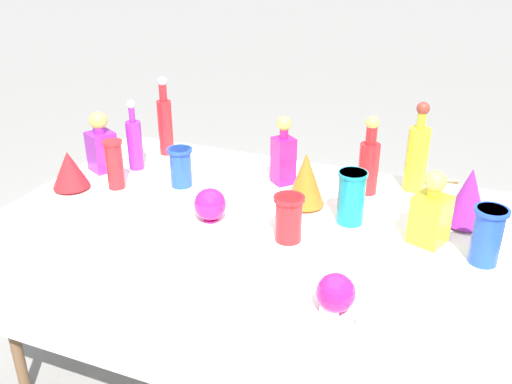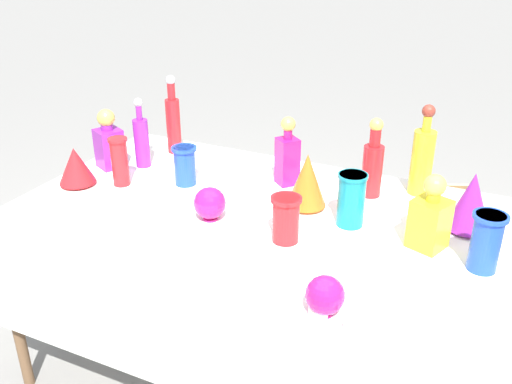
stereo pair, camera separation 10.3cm
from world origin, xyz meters
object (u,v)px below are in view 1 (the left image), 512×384
at_px(tall_bottle_3, 135,142).
at_px(round_bowl_1, 210,204).
at_px(fluted_vase_1, 469,196).
at_px(slender_vase_3, 181,166).
at_px(round_bowl_0, 336,293).
at_px(slender_vase_4, 488,234).
at_px(square_decanter_2, 431,213).
at_px(fluted_vase_0, 69,170).
at_px(slender_vase_0, 351,196).
at_px(tall_bottle_2, 369,162).
at_px(slender_vase_2, 114,163).
at_px(slender_vase_1, 289,217).
at_px(cardboard_box_behind_left, 418,223).
at_px(fluted_vase_2, 306,179).
at_px(square_decanter_0, 283,155).
at_px(square_decanter_1, 101,145).
at_px(tall_bottle_0, 417,155).
at_px(tall_bottle_1, 165,122).

distance_m(tall_bottle_3, round_bowl_1, 0.62).
xyz_separation_m(tall_bottle_3, fluted_vase_1, (1.40, 0.00, -0.01)).
distance_m(slender_vase_3, round_bowl_0, 1.01).
relative_size(tall_bottle_3, slender_vase_4, 1.61).
bearing_deg(slender_vase_4, square_decanter_2, 159.74).
xyz_separation_m(tall_bottle_3, fluted_vase_0, (-0.13, -0.29, -0.04)).
bearing_deg(slender_vase_0, slender_vase_4, -12.81).
distance_m(tall_bottle_3, slender_vase_4, 1.50).
xyz_separation_m(tall_bottle_3, round_bowl_0, (1.10, -0.68, -0.06)).
xyz_separation_m(tall_bottle_2, slender_vase_2, (-0.98, -0.35, -0.02)).
bearing_deg(slender_vase_1, slender_vase_2, 170.32).
relative_size(tall_bottle_3, fluted_vase_1, 1.42).
bearing_deg(cardboard_box_behind_left, fluted_vase_2, -106.51).
bearing_deg(square_decanter_2, round_bowl_0, -111.24).
relative_size(square_decanter_2, round_bowl_0, 2.21).
relative_size(square_decanter_0, slender_vase_1, 1.76).
distance_m(tall_bottle_2, slender_vase_2, 1.04).
height_order(tall_bottle_2, slender_vase_0, tall_bottle_2).
bearing_deg(fluted_vase_2, tall_bottle_2, 47.26).
relative_size(square_decanter_0, square_decanter_1, 1.10).
relative_size(fluted_vase_1, round_bowl_0, 1.85).
height_order(square_decanter_0, round_bowl_0, square_decanter_0).
bearing_deg(slender_vase_0, slender_vase_3, 176.15).
bearing_deg(slender_vase_2, slender_vase_3, 26.47).
height_order(slender_vase_1, round_bowl_0, slender_vase_1).
height_order(tall_bottle_3, slender_vase_0, tall_bottle_3).
relative_size(slender_vase_2, round_bowl_1, 1.61).
xyz_separation_m(tall_bottle_0, square_decanter_2, (0.11, -0.42, -0.04)).
bearing_deg(slender_vase_3, tall_bottle_2, 17.14).
bearing_deg(square_decanter_2, tall_bottle_0, 104.51).
bearing_deg(slender_vase_3, cardboard_box_behind_left, 53.15).
height_order(tall_bottle_1, tall_bottle_2, tall_bottle_1).
xyz_separation_m(slender_vase_4, fluted_vase_2, (-0.66, 0.17, 0.01)).
xyz_separation_m(tall_bottle_0, fluted_vase_1, (0.22, -0.24, -0.04)).
height_order(tall_bottle_2, cardboard_box_behind_left, tall_bottle_2).
bearing_deg(square_decanter_0, slender_vase_3, -154.09).
xyz_separation_m(fluted_vase_0, cardboard_box_behind_left, (1.29, 1.38, -0.68)).
xyz_separation_m(slender_vase_3, round_bowl_1, (0.25, -0.23, -0.02)).
xyz_separation_m(slender_vase_2, round_bowl_1, (0.49, -0.11, -0.04)).
xyz_separation_m(square_decanter_1, slender_vase_1, (0.97, -0.27, -0.03)).
relative_size(square_decanter_1, slender_vase_3, 1.62).
bearing_deg(tall_bottle_0, fluted_vase_1, -47.85).
bearing_deg(tall_bottle_3, round_bowl_0, -31.64).
relative_size(fluted_vase_1, round_bowl_1, 1.74).
height_order(tall_bottle_0, slender_vase_0, tall_bottle_0).
height_order(square_decanter_1, slender_vase_2, square_decanter_1).
height_order(tall_bottle_3, fluted_vase_2, tall_bottle_3).
bearing_deg(square_decanter_0, slender_vase_0, -34.29).
relative_size(slender_vase_1, slender_vase_4, 0.85).
bearing_deg(slender_vase_4, tall_bottle_2, 140.57).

